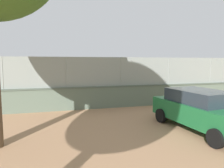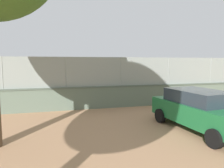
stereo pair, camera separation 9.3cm
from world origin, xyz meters
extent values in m
plane|color=tan|center=(0.00, 0.00, 0.00)|extent=(260.00, 260.00, 0.00)
cube|color=slate|center=(1.49, 10.19, 0.60)|extent=(29.32, 1.19, 1.21)
cube|color=#4D594D|center=(1.49, 10.19, 1.25)|extent=(29.32, 1.25, 0.08)
cube|color=gray|center=(1.49, 10.19, 2.13)|extent=(28.73, 0.86, 1.69)
cylinder|color=gray|center=(-6.49, 10.42, 2.13)|extent=(0.07, 0.07, 1.69)
cylinder|color=gray|center=(-3.30, 10.33, 2.13)|extent=(0.07, 0.07, 1.69)
cylinder|color=gray|center=(-0.10, 10.24, 2.13)|extent=(0.07, 0.07, 1.69)
cylinder|color=gray|center=(3.09, 10.15, 2.13)|extent=(0.07, 0.07, 1.69)
cylinder|color=gray|center=(6.28, 10.05, 2.13)|extent=(0.07, 0.07, 1.69)
cylinder|color=black|center=(-0.52, 7.25, 0.37)|extent=(0.20, 0.20, 0.75)
cylinder|color=black|center=(-0.71, 7.17, 0.37)|extent=(0.20, 0.20, 0.75)
cylinder|color=#D14C42|center=(-0.62, 7.21, 1.03)|extent=(0.44, 0.44, 0.55)
cylinder|color=brown|center=(-0.37, 7.36, 1.14)|extent=(0.28, 0.52, 0.16)
cylinder|color=brown|center=(-1.00, 7.38, 1.14)|extent=(0.28, 0.52, 0.16)
sphere|color=brown|center=(-0.62, 7.21, 1.41)|extent=(0.21, 0.21, 0.21)
cylinder|color=red|center=(-0.62, 7.21, 1.50)|extent=(0.29, 0.29, 0.05)
cylinder|color=black|center=(-1.07, 7.54, 1.14)|extent=(0.15, 0.29, 0.04)
ellipsoid|color=#333338|center=(-1.15, 7.75, 1.14)|extent=(0.14, 0.29, 0.24)
cylinder|color=#591919|center=(-1.97, 4.30, 0.40)|extent=(0.19, 0.19, 0.79)
cylinder|color=#591919|center=(-2.16, 4.25, 0.40)|extent=(0.19, 0.19, 0.79)
cylinder|color=#D14C42|center=(-2.07, 4.28, 1.08)|extent=(0.42, 0.42, 0.59)
cylinder|color=brown|center=(-1.79, 4.41, 1.20)|extent=(0.24, 0.56, 0.17)
cylinder|color=brown|center=(-2.44, 4.48, 1.20)|extent=(0.24, 0.56, 0.17)
sphere|color=brown|center=(-2.07, 4.28, 1.49)|extent=(0.22, 0.22, 0.22)
cylinder|color=white|center=(-2.07, 4.28, 1.59)|extent=(0.29, 0.29, 0.05)
cylinder|color=black|center=(-2.49, 4.66, 1.20)|extent=(0.12, 0.30, 0.04)
ellipsoid|color=#333338|center=(-2.55, 4.87, 1.20)|extent=(0.11, 0.30, 0.24)
sphere|color=orange|center=(-0.72, 8.45, 0.05)|extent=(0.11, 0.11, 0.11)
sphere|color=orange|center=(5.44, 8.41, 0.03)|extent=(0.07, 0.07, 0.07)
cube|color=#4C6B4C|center=(3.33, 8.42, 0.45)|extent=(1.61, 0.43, 0.06)
cube|color=#4C6B4C|center=(3.33, 8.58, 0.67)|extent=(1.60, 0.09, 0.40)
cube|color=#333338|center=(2.69, 8.44, 0.23)|extent=(0.07, 0.38, 0.45)
cube|color=#333338|center=(3.97, 8.40, 0.23)|extent=(0.07, 0.38, 0.45)
cube|color=#1E6B38|center=(-1.73, 15.26, 0.69)|extent=(2.09, 4.47, 0.75)
cube|color=#28333D|center=(-1.72, 15.04, 1.32)|extent=(1.75, 2.54, 0.51)
cylinder|color=black|center=(-0.92, 16.80, 0.31)|extent=(0.24, 0.63, 0.62)
cylinder|color=black|center=(-2.55, 13.72, 0.31)|extent=(0.24, 0.63, 0.62)
cylinder|color=black|center=(-0.73, 13.84, 0.31)|extent=(0.24, 0.63, 0.62)
camera|label=1|loc=(4.00, 21.75, 2.67)|focal=32.90mm
camera|label=2|loc=(3.91, 21.78, 2.67)|focal=32.90mm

